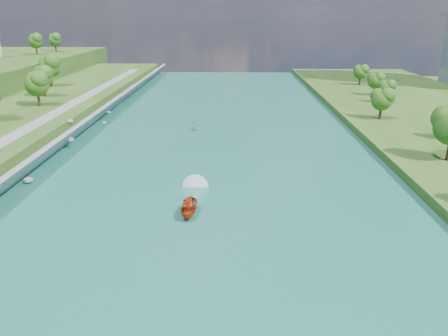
{
  "coord_description": "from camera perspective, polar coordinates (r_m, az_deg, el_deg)",
  "views": [
    {
      "loc": [
        3.4,
        -42.09,
        22.22
      ],
      "look_at": [
        2.22,
        14.13,
        2.5
      ],
      "focal_mm": 35.0,
      "sensor_mm": 36.0,
      "label": 1
    }
  ],
  "objects": [
    {
      "name": "ground",
      "position": [
        47.71,
        -3.06,
        -8.46
      ],
      "size": [
        260.0,
        260.0,
        0.0
      ],
      "primitive_type": "plane",
      "color": "#2D5119",
      "rests_on": "ground"
    },
    {
      "name": "river_water",
      "position": [
        66.01,
        -1.82,
        -0.31
      ],
      "size": [
        55.0,
        240.0,
        0.1
      ],
      "primitive_type": "cube",
      "color": "#185B54",
      "rests_on": "ground"
    },
    {
      "name": "riprap_bank",
      "position": [
        70.85,
        -23.25,
        0.96
      ],
      "size": [
        4.1,
        236.0,
        4.33
      ],
      "color": "slate",
      "rests_on": "ground"
    },
    {
      "name": "motorboat",
      "position": [
        52.29,
        -4.47,
        -4.83
      ],
      "size": [
        3.6,
        19.12,
        2.18
      ],
      "rotation": [
        0.0,
        0.0,
        3.07
      ],
      "color": "#B12E0E",
      "rests_on": "river_water"
    },
    {
      "name": "raft",
      "position": [
        89.98,
        -3.92,
        5.29
      ],
      "size": [
        2.24,
        2.84,
        1.62
      ],
      "rotation": [
        0.0,
        0.0,
        0.17
      ],
      "color": "gray",
      "rests_on": "river_water"
    }
  ]
}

